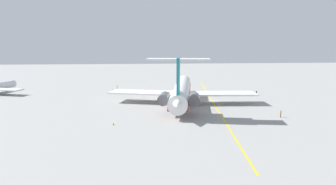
{
  "coord_description": "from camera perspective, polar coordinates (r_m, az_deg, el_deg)",
  "views": [
    {
      "loc": [
        -88.25,
        21.76,
        17.31
      ],
      "look_at": [
        -2.76,
        13.96,
        3.35
      ],
      "focal_mm": 31.94,
      "sensor_mm": 36.0,
      "label": 1
    }
  ],
  "objects": [
    {
      "name": "ground",
      "position": [
        92.52,
        8.49,
        -1.65
      ],
      "size": [
        355.19,
        355.19,
        0.0
      ],
      "primitive_type": "plane",
      "color": "gray"
    },
    {
      "name": "safety_cone_wingtip",
      "position": [
        113.63,
        -4.27,
        0.59
      ],
      "size": [
        0.4,
        0.4,
        0.55
      ],
      "primitive_type": "cone",
      "color": "#EA590F",
      "rests_on": "ground"
    },
    {
      "name": "main_jetliner",
      "position": [
        85.98,
        2.57,
        0.25
      ],
      "size": [
        48.82,
        43.4,
        14.27
      ],
      "rotation": [
        0.0,
        0.0,
        -0.18
      ],
      "color": "white",
      "rests_on": "ground"
    },
    {
      "name": "ground_crew_starboard",
      "position": [
        76.31,
        20.72,
        -3.67
      ],
      "size": [
        0.27,
        0.38,
        1.67
      ],
      "rotation": [
        0.0,
        0.0,
        3.63
      ],
      "color": "black",
      "rests_on": "ground"
    },
    {
      "name": "ground_crew_near_nose",
      "position": [
        105.88,
        -10.44,
        0.3
      ],
      "size": [
        0.37,
        0.32,
        1.8
      ],
      "rotation": [
        0.0,
        0.0,
        2.25
      ],
      "color": "black",
      "rests_on": "ground"
    },
    {
      "name": "ground_crew_portside",
      "position": [
        116.7,
        -9.68,
        1.09
      ],
      "size": [
        0.4,
        0.26,
        1.64
      ],
      "rotation": [
        0.0,
        0.0,
        1.29
      ],
      "color": "black",
      "rests_on": "ground"
    },
    {
      "name": "taxiway_centreline",
      "position": [
        89.81,
        8.67,
        -1.98
      ],
      "size": [
        98.87,
        12.44,
        0.01
      ],
      "primitive_type": "cube",
      "rotation": [
        0.0,
        0.0,
        -0.12
      ],
      "color": "gold",
      "rests_on": "ground"
    },
    {
      "name": "ground_crew_near_tail",
      "position": [
        106.37,
        16.54,
        0.06
      ],
      "size": [
        0.35,
        0.29,
        1.67
      ],
      "rotation": [
        0.0,
        0.0,
        2.24
      ],
      "color": "black",
      "rests_on": "ground"
    },
    {
      "name": "safety_cone_nose",
      "position": [
        65.9,
        -10.38,
        -5.9
      ],
      "size": [
        0.4,
        0.4,
        0.55
      ],
      "primitive_type": "cone",
      "color": "#EA590F",
      "rests_on": "ground"
    }
  ]
}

